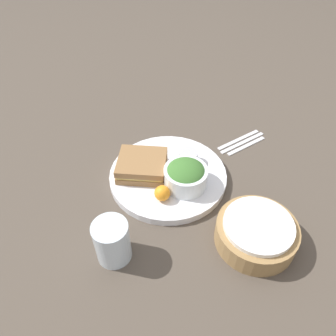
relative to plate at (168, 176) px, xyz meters
The scene contains 11 objects.
ground_plane 0.01m from the plate, ahead, with size 4.00×4.00×0.00m, color #4C4238.
plate is the anchor object (origin of this frame).
sandwich 0.08m from the plate, 12.89° to the right, with size 0.15×0.14×0.05m.
salad_bowl 0.08m from the plate, 130.84° to the left, with size 0.12×0.12×0.07m.
dressing_cup 0.08m from the plate, 149.41° to the right, with size 0.05×0.05×0.04m, color #B7B7BC.
orange_wedge 0.10m from the plate, 73.76° to the left, with size 0.04×0.04×0.04m, color orange.
drink_glass 0.27m from the plate, 55.93° to the left, with size 0.08×0.08×0.11m, color silver.
bread_basket 0.29m from the plate, 127.95° to the left, with size 0.19×0.19×0.07m.
fork 0.28m from the plate, 150.19° to the right, with size 0.17×0.01×0.01m, color silver.
knife 0.28m from the plate, 153.85° to the right, with size 0.17×0.01×0.01m, color silver.
spoon 0.28m from the plate, 157.50° to the right, with size 0.15×0.01×0.01m, color silver.
Camera 1 is at (0.08, 0.63, 0.67)m, focal length 35.00 mm.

